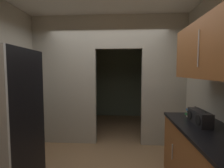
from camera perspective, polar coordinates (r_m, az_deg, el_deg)
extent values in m
cube|color=#ADA899|center=(3.88, -15.67, 1.04)|extent=(1.39, 0.12, 2.81)
cube|color=#ADA899|center=(3.77, 17.15, 0.91)|extent=(0.93, 0.12, 2.81)
cube|color=#ADA899|center=(3.75, 2.30, 17.23)|extent=(1.00, 0.12, 0.71)
cube|color=slate|center=(6.08, 0.70, 2.34)|extent=(3.32, 0.10, 2.81)
cube|color=slate|center=(5.23, -17.95, 1.81)|extent=(0.10, 2.41, 2.81)
cube|color=slate|center=(5.03, 18.59, 1.70)|extent=(0.10, 2.41, 2.81)
cube|color=black|center=(2.29, 30.81, -14.10)|extent=(0.65, 1.73, 0.04)
cylinder|color=#B7BABC|center=(2.66, 19.85, -20.90)|extent=(0.01, 0.01, 0.22)
cube|color=brown|center=(2.19, 31.80, 10.31)|extent=(0.34, 1.56, 0.68)
cylinder|color=#B7BABC|center=(2.12, 27.37, 10.72)|extent=(0.01, 0.01, 0.41)
cube|color=black|center=(2.45, 27.73, -10.10)|extent=(0.14, 0.43, 0.18)
cylinder|color=#262626|center=(2.43, 27.82, -7.59)|extent=(0.02, 0.30, 0.02)
cylinder|color=black|center=(2.31, 27.25, -10.98)|extent=(0.01, 0.13, 0.13)
cylinder|color=black|center=(2.54, 24.92, -9.53)|extent=(0.01, 0.13, 0.13)
cube|color=beige|center=(2.76, 25.33, -10.05)|extent=(0.11, 0.13, 0.03)
cube|color=#388C47|center=(2.77, 25.44, -9.44)|extent=(0.15, 0.16, 0.03)
cube|color=#8C3893|center=(2.76, 25.58, -8.99)|extent=(0.12, 0.14, 0.02)
cube|color=black|center=(2.76, 25.62, -8.51)|extent=(0.13, 0.13, 0.02)
cube|color=#2D609E|center=(2.74, 25.38, -8.05)|extent=(0.11, 0.11, 0.02)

